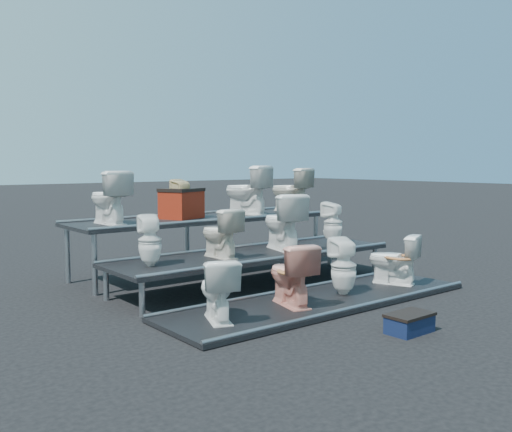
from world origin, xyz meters
TOP-DOWN VIEW (x-y plane):
  - ground at (0.00, 0.00)m, footprint 80.00×80.00m
  - tier_front at (0.00, -1.30)m, footprint 4.20×1.20m
  - tier_mid at (0.00, 0.00)m, footprint 4.20×1.20m
  - tier_back at (0.00, 1.30)m, footprint 4.20×1.20m
  - toilet_0 at (-1.53, -1.30)m, footprint 0.60×0.75m
  - toilet_1 at (-0.50, -1.30)m, footprint 0.58×0.80m
  - toilet_2 at (0.39, -1.30)m, footprint 0.41×0.41m
  - toilet_3 at (1.39, -1.30)m, footprint 0.61×0.76m
  - toilet_4 at (-1.62, 0.00)m, footprint 0.35×0.36m
  - toilet_5 at (-0.59, 0.00)m, footprint 0.37×0.64m
  - toilet_6 at (0.51, 0.00)m, footprint 0.64×0.89m
  - toilet_7 at (1.55, 0.00)m, footprint 0.36×0.36m
  - toilet_8 at (-1.55, 1.30)m, footprint 0.45×0.75m
  - toilet_9 at (-0.38, 1.30)m, footprint 0.29×0.30m
  - toilet_10 at (0.85, 1.30)m, footprint 0.65×0.88m
  - toilet_11 at (1.82, 1.30)m, footprint 0.57×0.81m
  - red_crate at (-0.34, 1.37)m, footprint 0.70×0.63m
  - step_stool at (-0.15, -2.70)m, footprint 0.48×0.29m

SIDE VIEW (x-z plane):
  - ground at x=0.00m, z-range 0.00..0.00m
  - tier_front at x=0.00m, z-range 0.00..0.06m
  - step_stool at x=-0.15m, z-range 0.00..0.17m
  - tier_mid at x=0.00m, z-range 0.00..0.46m
  - toilet_0 at x=-1.53m, z-range 0.06..0.73m
  - toilet_3 at x=1.39m, z-range 0.06..0.74m
  - toilet_2 at x=0.39m, z-range 0.06..0.78m
  - toilet_1 at x=-0.50m, z-range 0.06..0.79m
  - tier_back at x=0.00m, z-range 0.00..0.86m
  - toilet_4 at x=-1.62m, z-range 0.46..1.09m
  - toilet_7 at x=1.55m, z-range 0.46..1.11m
  - toilet_5 at x=-0.59m, z-range 0.46..1.11m
  - toilet_6 at x=0.51m, z-range 0.46..1.27m
  - red_crate at x=-0.34m, z-range 0.86..1.27m
  - toilet_9 at x=-0.38m, z-range 0.86..1.47m
  - toilet_8 at x=-1.55m, z-range 0.86..1.60m
  - toilet_11 at x=1.82m, z-range 0.86..1.62m
  - toilet_10 at x=0.85m, z-range 0.86..1.66m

